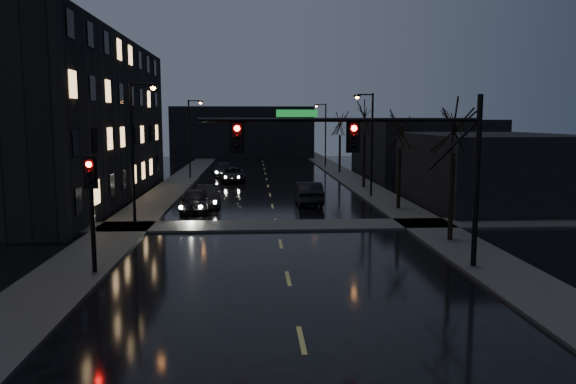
{
  "coord_description": "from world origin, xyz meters",
  "views": [
    {
      "loc": [
        -1.27,
        -12.71,
        6.01
      ],
      "look_at": [
        0.06,
        8.99,
        3.2
      ],
      "focal_mm": 35.0,
      "sensor_mm": 36.0,
      "label": 1
    }
  ],
  "objects": [
    {
      "name": "oncoming_car_a",
      "position": [
        -5.19,
        23.92,
        0.77
      ],
      "size": [
        2.13,
        4.65,
        1.54
      ],
      "primitive_type": "imported",
      "rotation": [
        0.0,
        0.0,
        0.07
      ],
      "color": "black",
      "rests_on": "ground"
    },
    {
      "name": "oncoming_car_c",
      "position": [
        -3.31,
        41.8,
        0.69
      ],
      "size": [
        2.54,
        5.1,
        1.39
      ],
      "primitive_type": "imported",
      "rotation": [
        0.0,
        0.0,
        0.05
      ],
      "color": "black",
      "rests_on": "ground"
    },
    {
      "name": "apartment_block",
      "position": [
        -16.5,
        30.0,
        6.0
      ],
      "size": [
        12.0,
        30.0,
        12.0
      ],
      "primitive_type": "cube",
      "color": "black",
      "rests_on": "ground"
    },
    {
      "name": "signal_mast",
      "position": [
        3.85,
        9.0,
        4.87
      ],
      "size": [
        11.11,
        0.41,
        7.0
      ],
      "color": "black",
      "rests_on": "ground"
    },
    {
      "name": "commercial_right_far",
      "position": [
        17.0,
        48.0,
        3.0
      ],
      "size": [
        12.0,
        18.0,
        6.0
      ],
      "primitive_type": "cube",
      "color": "black",
      "rests_on": "ground"
    },
    {
      "name": "streetlight_l_near",
      "position": [
        -7.58,
        18.0,
        4.77
      ],
      "size": [
        1.53,
        0.28,
        8.0
      ],
      "color": "black",
      "rests_on": "ground"
    },
    {
      "name": "streetlight_r_mid",
      "position": [
        7.58,
        30.0,
        4.77
      ],
      "size": [
        1.53,
        0.28,
        8.0
      ],
      "color": "black",
      "rests_on": "ground"
    },
    {
      "name": "tree_near",
      "position": [
        8.4,
        14.0,
        6.22
      ],
      "size": [
        3.52,
        3.52,
        8.08
      ],
      "color": "black",
      "rests_on": "ground"
    },
    {
      "name": "far_block",
      "position": [
        -3.0,
        78.0,
        4.0
      ],
      "size": [
        22.0,
        10.0,
        8.0
      ],
      "primitive_type": "cube",
      "color": "black",
      "rests_on": "ground"
    },
    {
      "name": "ground",
      "position": [
        0.0,
        0.0,
        0.0
      ],
      "size": [
        160.0,
        160.0,
        0.0
      ],
      "primitive_type": "plane",
      "color": "black",
      "rests_on": "ground"
    },
    {
      "name": "tree_mid_a",
      "position": [
        8.4,
        24.0,
        5.83
      ],
      "size": [
        3.3,
        3.3,
        7.58
      ],
      "color": "black",
      "rests_on": "ground"
    },
    {
      "name": "tree_mid_b",
      "position": [
        8.4,
        36.0,
        6.61
      ],
      "size": [
        3.74,
        3.74,
        8.59
      ],
      "color": "black",
      "rests_on": "ground"
    },
    {
      "name": "tree_far",
      "position": [
        8.4,
        50.0,
        6.06
      ],
      "size": [
        3.43,
        3.43,
        7.88
      ],
      "color": "black",
      "rests_on": "ground"
    },
    {
      "name": "lead_car",
      "position": [
        2.6,
        26.85,
        0.8
      ],
      "size": [
        1.76,
        4.9,
        1.61
      ],
      "primitive_type": "imported",
      "rotation": [
        0.0,
        0.0,
        3.15
      ],
      "color": "black",
      "rests_on": "ground"
    },
    {
      "name": "sidewalk_left",
      "position": [
        -8.5,
        35.0,
        0.06
      ],
      "size": [
        3.0,
        140.0,
        0.12
      ],
      "primitive_type": "cube",
      "color": "#2D2D2B",
      "rests_on": "ground"
    },
    {
      "name": "oncoming_car_b",
      "position": [
        -4.43,
        25.97,
        0.75
      ],
      "size": [
        1.72,
        4.58,
        1.49
      ],
      "primitive_type": "imported",
      "rotation": [
        0.0,
        0.0,
        0.03
      ],
      "color": "black",
      "rests_on": "ground"
    },
    {
      "name": "streetlight_r_far",
      "position": [
        7.58,
        58.0,
        4.77
      ],
      "size": [
        1.53,
        0.28,
        8.0
      ],
      "color": "black",
      "rests_on": "ground"
    },
    {
      "name": "oncoming_car_d",
      "position": [
        -4.5,
        47.17,
        0.71
      ],
      "size": [
        2.56,
        5.07,
        1.41
      ],
      "primitive_type": "imported",
      "rotation": [
        0.0,
        0.0,
        0.12
      ],
      "color": "black",
      "rests_on": "ground"
    },
    {
      "name": "sidewalk_cross",
      "position": [
        0.0,
        18.5,
        0.06
      ],
      "size": [
        40.0,
        3.0,
        0.12
      ],
      "primitive_type": "cube",
      "color": "#2D2D2B",
      "rests_on": "ground"
    },
    {
      "name": "sidewalk_right",
      "position": [
        8.5,
        35.0,
        0.06
      ],
      "size": [
        3.0,
        140.0,
        0.12
      ],
      "primitive_type": "cube",
      "color": "#2D2D2B",
      "rests_on": "ground"
    },
    {
      "name": "streetlight_l_far",
      "position": [
        -7.58,
        45.0,
        4.77
      ],
      "size": [
        1.53,
        0.28,
        8.0
      ],
      "color": "black",
      "rests_on": "ground"
    },
    {
      "name": "commercial_right_near",
      "position": [
        15.5,
        26.0,
        2.5
      ],
      "size": [
        10.0,
        14.0,
        5.0
      ],
      "primitive_type": "cube",
      "color": "black",
      "rests_on": "ground"
    },
    {
      "name": "signal_pole_left",
      "position": [
        -7.5,
        8.99,
        3.01
      ],
      "size": [
        0.35,
        0.41,
        4.53
      ],
      "color": "black",
      "rests_on": "ground"
    }
  ]
}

